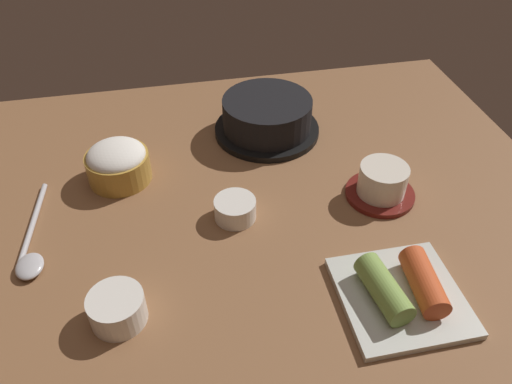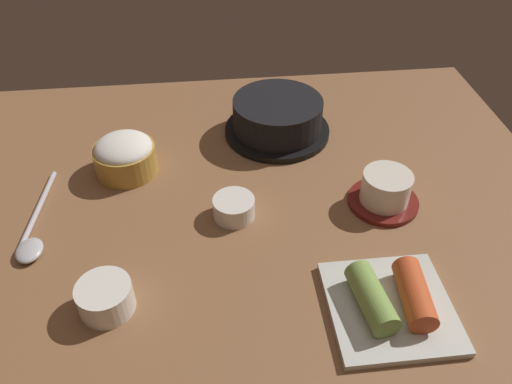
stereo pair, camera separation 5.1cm
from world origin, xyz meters
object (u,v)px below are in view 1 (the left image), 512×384
object	(u,v)px
banchan_cup_center	(235,208)
rice_bowl	(118,163)
stone_pot	(267,116)
side_bowl_near	(117,308)
tea_cup_with_saucer	(382,183)
kimchi_plate	(402,291)
spoon	(31,251)

from	to	relation	value
banchan_cup_center	rice_bowl	bearing A→B (deg)	142.78
stone_pot	side_bowl_near	xyz separation A→B (cm)	(-25.98, -35.28, -1.26)
rice_bowl	side_bowl_near	size ratio (longest dim) A/B	1.46
stone_pot	tea_cup_with_saucer	world-z (taller)	stone_pot
rice_bowl	side_bowl_near	bearing A→B (deg)	-90.37
banchan_cup_center	kimchi_plate	distance (cm)	25.73
stone_pot	spoon	xyz separation A→B (cm)	(-37.77, -22.24, -2.74)
kimchi_plate	stone_pot	bearing A→B (deg)	101.91
banchan_cup_center	side_bowl_near	distance (cm)	22.18
kimchi_plate	side_bowl_near	xyz separation A→B (cm)	(-34.29, 4.10, 0.50)
kimchi_plate	spoon	size ratio (longest dim) A/B	0.77
tea_cup_with_saucer	banchan_cup_center	size ratio (longest dim) A/B	1.73
banchan_cup_center	kimchi_plate	world-z (taller)	kimchi_plate
tea_cup_with_saucer	kimchi_plate	size ratio (longest dim) A/B	0.71
kimchi_plate	side_bowl_near	distance (cm)	34.53
stone_pot	kimchi_plate	bearing A→B (deg)	-78.09
stone_pot	kimchi_plate	distance (cm)	40.28
banchan_cup_center	kimchi_plate	bearing A→B (deg)	-46.75
stone_pot	spoon	bearing A→B (deg)	-149.50
rice_bowl	side_bowl_near	distance (cm)	27.19
tea_cup_with_saucer	banchan_cup_center	distance (cm)	22.63
tea_cup_with_saucer	kimchi_plate	world-z (taller)	tea_cup_with_saucer
stone_pot	rice_bowl	size ratio (longest dim) A/B	1.89
rice_bowl	spoon	world-z (taller)	rice_bowl
kimchi_plate	side_bowl_near	world-z (taller)	kimchi_plate
rice_bowl	banchan_cup_center	size ratio (longest dim) A/B	1.62
tea_cup_with_saucer	kimchi_plate	xyz separation A→B (cm)	(-4.99, -18.94, -0.95)
rice_bowl	side_bowl_near	xyz separation A→B (cm)	(-0.18, -27.17, -1.11)
tea_cup_with_saucer	rice_bowl	bearing A→B (deg)	162.50
spoon	side_bowl_near	bearing A→B (deg)	-47.89
tea_cup_with_saucer	side_bowl_near	world-z (taller)	tea_cup_with_saucer
side_bowl_near	tea_cup_with_saucer	bearing A→B (deg)	20.70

